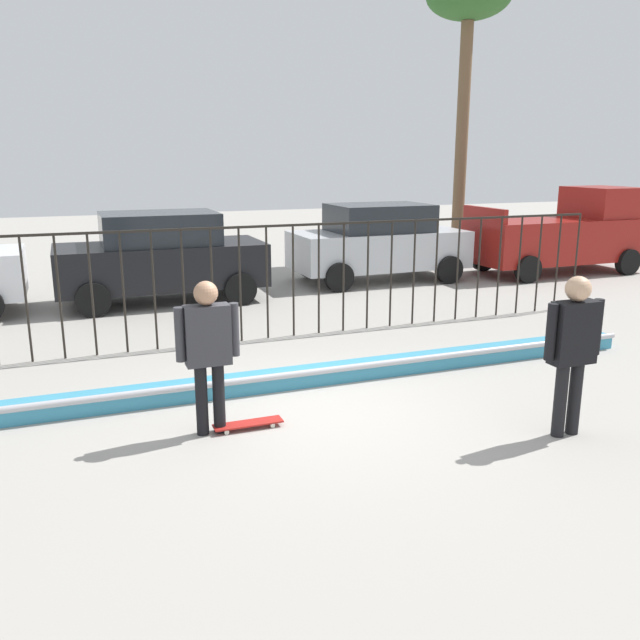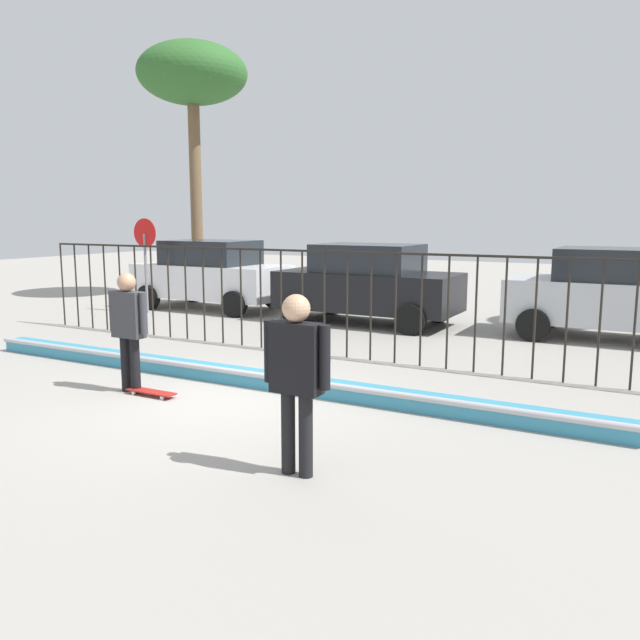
% 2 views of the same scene
% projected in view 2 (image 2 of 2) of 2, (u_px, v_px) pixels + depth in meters
% --- Properties ---
extents(ground_plane, '(60.00, 60.00, 0.00)m').
position_uv_depth(ground_plane, '(211.00, 399.00, 9.00)').
color(ground_plane, '#9E9991').
extents(bowl_coping_ledge, '(11.00, 0.41, 0.27)m').
position_uv_depth(bowl_coping_ledge, '(248.00, 377.00, 9.77)').
color(bowl_coping_ledge, teal).
rests_on(bowl_coping_ledge, ground).
extents(perimeter_fence, '(14.04, 0.04, 1.94)m').
position_uv_depth(perimeter_fence, '(324.00, 292.00, 11.72)').
color(perimeter_fence, black).
rests_on(perimeter_fence, ground).
extents(skateboarder, '(0.70, 0.26, 1.74)m').
position_uv_depth(skateboarder, '(128.00, 321.00, 9.23)').
color(skateboarder, black).
rests_on(skateboarder, ground).
extents(skateboard, '(0.80, 0.20, 0.07)m').
position_uv_depth(skateboard, '(151.00, 392.00, 9.16)').
color(skateboard, '#A51E19').
rests_on(skateboard, ground).
extents(camera_operator, '(0.73, 0.27, 1.81)m').
position_uv_depth(camera_operator, '(297.00, 368.00, 6.20)').
color(camera_operator, black).
rests_on(camera_operator, ground).
extents(parked_car_white, '(4.30, 2.12, 1.90)m').
position_uv_depth(parked_car_white, '(211.00, 274.00, 17.75)').
color(parked_car_white, silver).
rests_on(parked_car_white, ground).
extents(parked_car_black, '(4.30, 2.12, 1.90)m').
position_uv_depth(parked_car_black, '(368.00, 283.00, 15.29)').
color(parked_car_black, black).
rests_on(parked_car_black, ground).
extents(parked_car_silver, '(4.30, 2.12, 1.90)m').
position_uv_depth(parked_car_silver, '(617.00, 294.00, 13.20)').
color(parked_car_silver, '#B7BABF').
rests_on(parked_car_silver, ground).
extents(stop_sign, '(0.76, 0.07, 2.50)m').
position_uv_depth(stop_sign, '(145.00, 252.00, 16.97)').
color(stop_sign, slate).
rests_on(stop_sign, ground).
extents(palm_tree_short, '(3.29, 3.29, 7.69)m').
position_uv_depth(palm_tree_short, '(193.00, 78.00, 19.19)').
color(palm_tree_short, brown).
rests_on(palm_tree_short, ground).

